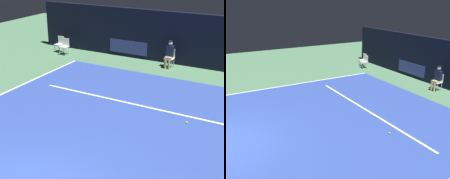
{
  "view_description": "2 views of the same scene",
  "coord_description": "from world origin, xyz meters",
  "views": [
    {
      "loc": [
        4.83,
        -4.33,
        5.27
      ],
      "look_at": [
        -0.14,
        4.62,
        1.08
      ],
      "focal_mm": 54.02,
      "sensor_mm": 36.0,
      "label": 1
    },
    {
      "loc": [
        8.8,
        -0.33,
        4.72
      ],
      "look_at": [
        -0.83,
        5.06,
        0.89
      ],
      "focal_mm": 42.77,
      "sensor_mm": 36.0,
      "label": 2
    }
  ],
  "objects": [
    {
      "name": "back_wall",
      "position": [
        -0.0,
        11.57,
        1.3
      ],
      "size": [
        16.74,
        0.33,
        2.6
      ],
      "color": "black",
      "rests_on": "ground"
    },
    {
      "name": "court_surface",
      "position": [
        0.0,
        4.21,
        0.01
      ],
      "size": [
        10.15,
        10.43,
        0.01
      ],
      "primitive_type": "cube",
      "color": "#2D479E",
      "rests_on": "ground"
    },
    {
      "name": "line_service",
      "position": [
        0.0,
        6.04,
        0.01
      ],
      "size": [
        7.92,
        0.1,
        0.01
      ],
      "primitive_type": "cube",
      "color": "white",
      "rests_on": "court_surface"
    },
    {
      "name": "courtside_chair_near",
      "position": [
        -6.23,
        10.22,
        0.5
      ],
      "size": [
        0.44,
        0.42,
        0.88
      ],
      "color": "white",
      "rests_on": "ground"
    },
    {
      "name": "courtside_chair_far",
      "position": [
        -6.77,
        10.49,
        0.5
      ],
      "size": [
        0.46,
        0.44,
        0.88
      ],
      "color": "white",
      "rests_on": "ground"
    },
    {
      "name": "line_judge_on_chair",
      "position": [
        -0.38,
        10.81,
        0.69
      ],
      "size": [
        0.46,
        0.54,
        1.32
      ],
      "color": "white",
      "rests_on": "ground"
    },
    {
      "name": "ground_plane",
      "position": [
        0.0,
        4.21,
        0.0
      ],
      "size": [
        32.27,
        32.27,
        0.0
      ],
      "primitive_type": "plane",
      "color": "#4C7A56"
    },
    {
      "name": "tennis_ball",
      "position": [
        2.18,
        5.52,
        0.05
      ],
      "size": [
        0.07,
        0.07,
        0.07
      ],
      "primitive_type": "sphere",
      "color": "#CCE033",
      "rests_on": "court_surface"
    }
  ]
}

